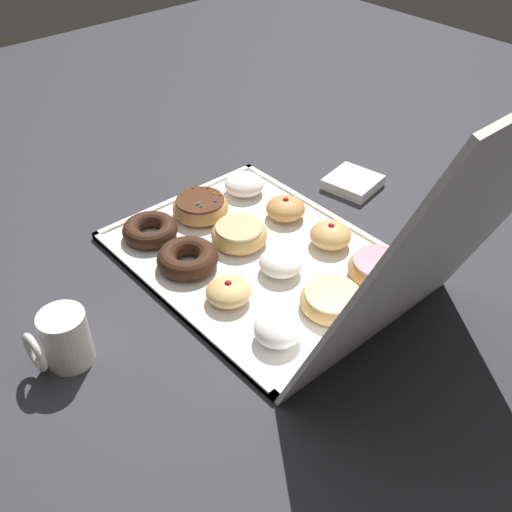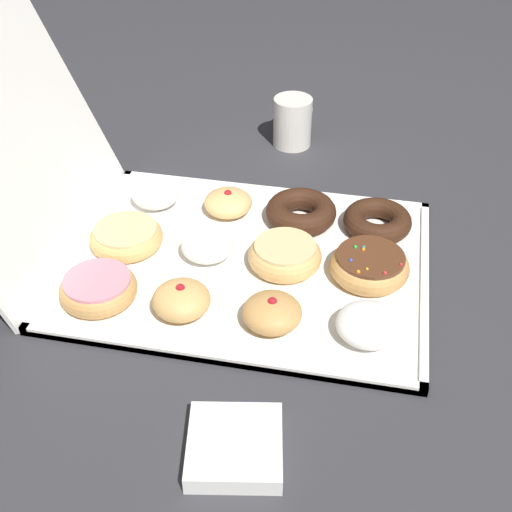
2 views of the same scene
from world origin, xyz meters
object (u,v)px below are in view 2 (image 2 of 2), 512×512
object	(u,v)px
chocolate_cake_ring_donut_5	(301,212)
coffee_mug	(293,120)
sprinkle_donut_1	(370,265)
pink_frosted_donut_9	(98,288)
napkin_stack	(235,447)
powdered_filled_donut_11	(155,193)
powdered_filled_donut_0	(368,324)
powdered_filled_donut_7	(208,243)
glazed_ring_donut_10	(126,237)
chocolate_cake_ring_donut_2	(377,221)
donut_box	(247,263)
jelly_filled_donut_6	(181,300)
jelly_filled_donut_8	(228,203)
glazed_ring_donut_4	(284,256)
jelly_filled_donut_3	(272,312)

from	to	relation	value
chocolate_cake_ring_donut_5	coffee_mug	xyz separation A→B (m)	(0.29, 0.06, 0.02)
sprinkle_donut_1	pink_frosted_donut_9	world-z (taller)	sprinkle_donut_1
napkin_stack	powdered_filled_donut_11	bearing A→B (deg)	27.95
powdered_filled_donut_11	napkin_stack	world-z (taller)	powdered_filled_donut_11
powdered_filled_donut_0	powdered_filled_donut_7	bearing A→B (deg)	62.76
chocolate_cake_ring_donut_5	powdered_filled_donut_7	world-z (taller)	powdered_filled_donut_7
powdered_filled_donut_11	napkin_stack	distance (m)	0.53
glazed_ring_donut_10	coffee_mug	distance (m)	0.46
chocolate_cake_ring_donut_2	coffee_mug	size ratio (longest dim) A/B	1.14
donut_box	jelly_filled_donut_6	size ratio (longest dim) A/B	6.71
jelly_filled_donut_6	pink_frosted_donut_9	distance (m)	0.13
sprinkle_donut_1	powdered_filled_donut_11	size ratio (longest dim) A/B	1.47
chocolate_cake_ring_donut_2	jelly_filled_donut_6	size ratio (longest dim) A/B	1.36
powdered_filled_donut_11	pink_frosted_donut_9	bearing A→B (deg)	179.14
chocolate_cake_ring_donut_2	powdered_filled_donut_7	bearing A→B (deg)	115.20
sprinkle_donut_1	chocolate_cake_ring_donut_2	size ratio (longest dim) A/B	1.06
chocolate_cake_ring_donut_5	sprinkle_donut_1	bearing A→B (deg)	-135.21
jelly_filled_donut_6	glazed_ring_donut_10	size ratio (longest dim) A/B	0.71
donut_box	powdered_filled_donut_0	size ratio (longest dim) A/B	6.23
powdered_filled_donut_0	glazed_ring_donut_10	distance (m)	0.42
jelly_filled_donut_8	coffee_mug	size ratio (longest dim) A/B	0.83
donut_box	pink_frosted_donut_9	bearing A→B (deg)	123.74
powdered_filled_donut_11	coffee_mug	bearing A→B (deg)	-34.50
sprinkle_donut_1	napkin_stack	world-z (taller)	sprinkle_donut_1
jelly_filled_donut_6	glazed_ring_donut_10	world-z (taller)	jelly_filled_donut_6
sprinkle_donut_1	powdered_filled_donut_7	world-z (taller)	same
pink_frosted_donut_9	glazed_ring_donut_10	distance (m)	0.13
jelly_filled_donut_8	coffee_mug	distance (m)	0.29
powdered_filled_donut_0	coffee_mug	distance (m)	0.57
glazed_ring_donut_4	powdered_filled_donut_11	bearing A→B (deg)	62.87
jelly_filled_donut_6	napkin_stack	distance (m)	0.25
chocolate_cake_ring_donut_2	jelly_filled_donut_6	bearing A→B (deg)	134.85
powdered_filled_donut_0	powdered_filled_donut_11	size ratio (longest dim) A/B	1.09
glazed_ring_donut_10	powdered_filled_donut_11	size ratio (longest dim) A/B	1.43
donut_box	powdered_filled_donut_7	xyz separation A→B (m)	(0.00, 0.06, 0.03)
jelly_filled_donut_3	pink_frosted_donut_9	size ratio (longest dim) A/B	0.74
donut_box	powdered_filled_donut_7	bearing A→B (deg)	85.84
pink_frosted_donut_9	coffee_mug	xyz separation A→B (m)	(0.54, -0.20, 0.02)
sprinkle_donut_1	chocolate_cake_ring_donut_5	xyz separation A→B (m)	(0.12, 0.12, -0.00)
donut_box	jelly_filled_donut_3	world-z (taller)	jelly_filled_donut_3
donut_box	sprinkle_donut_1	distance (m)	0.19
glazed_ring_donut_4	jelly_filled_donut_6	size ratio (longest dim) A/B	1.37
chocolate_cake_ring_donut_5	powdered_filled_donut_7	size ratio (longest dim) A/B	1.43
donut_box	powdered_filled_donut_7	distance (m)	0.07
jelly_filled_donut_6	napkin_stack	bearing A→B (deg)	-149.26
jelly_filled_donut_3	jelly_filled_donut_6	distance (m)	0.13
donut_box	coffee_mug	xyz separation A→B (m)	(0.41, -0.01, 0.05)
powdered_filled_donut_7	jelly_filled_donut_8	bearing A→B (deg)	-1.69
jelly_filled_donut_6	powdered_filled_donut_11	xyz separation A→B (m)	(0.26, 0.12, -0.00)
donut_box	chocolate_cake_ring_donut_5	world-z (taller)	chocolate_cake_ring_donut_5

